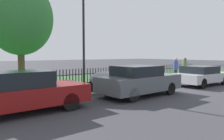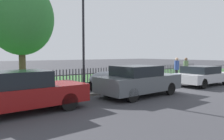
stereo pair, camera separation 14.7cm
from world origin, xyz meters
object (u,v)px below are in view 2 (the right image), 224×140
at_px(pedestrian_near_fence, 177,68).
at_px(pedestrian_by_lamp, 186,68).
at_px(covered_motorcycle, 104,78).
at_px(street_lamp, 84,14).
at_px(parked_car_black_saloon, 139,80).
at_px(parked_car_navy_estate, 202,75).
at_px(tree_behind_motorcycle, 21,18).
at_px(parked_car_silver_hatchback, 22,92).

relative_size(pedestrian_near_fence, pedestrian_by_lamp, 1.00).
bearing_deg(covered_motorcycle, street_lamp, -163.98).
height_order(covered_motorcycle, pedestrian_by_lamp, pedestrian_by_lamp).
bearing_deg(covered_motorcycle, parked_car_black_saloon, -85.03).
xyz_separation_m(parked_car_navy_estate, tree_behind_motorcycle, (-8.58, 7.98, 3.69)).
bearing_deg(parked_car_black_saloon, pedestrian_near_fence, 18.94).
distance_m(pedestrian_near_fence, street_lamp, 8.43).
xyz_separation_m(parked_car_silver_hatchback, covered_motorcycle, (4.89, 2.15, -0.08)).
relative_size(tree_behind_motorcycle, pedestrian_by_lamp, 4.00).
height_order(tree_behind_motorcycle, pedestrian_by_lamp, tree_behind_motorcycle).
bearing_deg(pedestrian_by_lamp, parked_car_black_saloon, -80.21).
bearing_deg(tree_behind_motorcycle, parked_car_silver_hatchback, -105.52).
bearing_deg(pedestrian_by_lamp, parked_car_silver_hatchback, -88.24).
relative_size(parked_car_black_saloon, street_lamp, 0.67).
xyz_separation_m(pedestrian_near_fence, pedestrian_by_lamp, (0.55, -0.39, 0.00)).
relative_size(parked_car_black_saloon, tree_behind_motorcycle, 0.61).
bearing_deg(parked_car_silver_hatchback, covered_motorcycle, 22.88).
bearing_deg(tree_behind_motorcycle, parked_car_black_saloon, -69.36).
relative_size(pedestrian_near_fence, street_lamp, 0.27).
xyz_separation_m(parked_car_black_saloon, pedestrian_near_fence, (6.11, 2.32, 0.24)).
bearing_deg(street_lamp, pedestrian_near_fence, 3.09).
xyz_separation_m(tree_behind_motorcycle, pedestrian_near_fence, (9.13, -5.71, -3.36)).
height_order(parked_car_silver_hatchback, pedestrian_near_fence, pedestrian_near_fence).
height_order(tree_behind_motorcycle, street_lamp, tree_behind_motorcycle).
xyz_separation_m(covered_motorcycle, pedestrian_by_lamp, (6.95, -0.45, 0.33)).
distance_m(parked_car_navy_estate, covered_motorcycle, 6.30).
height_order(parked_car_silver_hatchback, tree_behind_motorcycle, tree_behind_motorcycle).
height_order(parked_car_navy_estate, covered_motorcycle, parked_car_navy_estate).
height_order(parked_car_silver_hatchback, covered_motorcycle, parked_car_silver_hatchback).
relative_size(tree_behind_motorcycle, pedestrian_near_fence, 4.00).
xyz_separation_m(parked_car_navy_estate, street_lamp, (-7.35, 1.84, 3.24)).
bearing_deg(pedestrian_near_fence, street_lamp, -41.16).
bearing_deg(parked_car_black_saloon, street_lamp, 131.61).
xyz_separation_m(tree_behind_motorcycle, pedestrian_by_lamp, (9.68, -6.09, -3.36)).
distance_m(covered_motorcycle, tree_behind_motorcycle, 7.28).
distance_m(parked_car_silver_hatchback, covered_motorcycle, 5.34).
bearing_deg(street_lamp, tree_behind_motorcycle, 101.33).
bearing_deg(parked_car_black_saloon, pedestrian_by_lamp, 14.34).
bearing_deg(covered_motorcycle, parked_car_silver_hatchback, -158.37).
relative_size(covered_motorcycle, street_lamp, 0.32).
height_order(parked_car_black_saloon, tree_behind_motorcycle, tree_behind_motorcycle).
height_order(parked_car_black_saloon, covered_motorcycle, parked_car_black_saloon).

